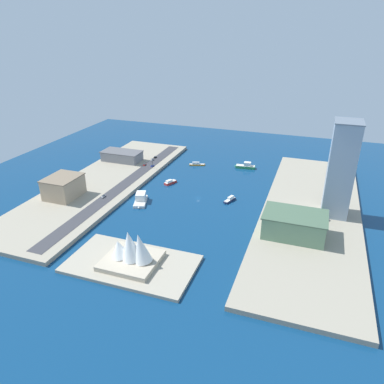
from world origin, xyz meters
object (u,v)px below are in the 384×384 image
suv_black (155,157)px  sedan_silver (103,196)px  tugboat_red (170,182)px  hatchback_blue (152,166)px  apartment_midrise_tan (64,187)px  water_taxi_orange (197,164)px  traffic_light_waterfront (152,164)px  pickup_red (145,165)px  ferry_green_doubledeck (246,166)px  van_white (152,160)px  ferry_white_commuter (141,199)px  opera_landmark (131,251)px  terminal_long_green (294,224)px  patrol_launch_navy (230,200)px  warehouse_low_gray (122,156)px  tower_tall_glass (341,170)px

suv_black → sedan_silver: (-1.12, 102.19, 0.03)m
tugboat_red → hatchback_blue: (30.54, -27.40, 2.54)m
apartment_midrise_tan → water_taxi_orange: bearing=-123.8°
tugboat_red → apartment_midrise_tan: (68.13, 59.78, 10.17)m
suv_black → traffic_light_waterfront: traffic_light_waterfront is taller
pickup_red → hatchback_blue: size_ratio=0.99×
ferry_green_doubledeck → tugboat_red: 83.21m
hatchback_blue → van_white: bearing=-64.2°
ferry_white_commuter → opera_landmark: 86.10m
apartment_midrise_tan → suv_black: (-29.55, -111.02, -7.62)m
ferry_white_commuter → hatchback_blue: ferry_white_commuter is taller
apartment_midrise_tan → van_white: size_ratio=5.84×
suv_black → ferry_white_commuter: bearing=108.0°
ferry_white_commuter → terminal_long_green: size_ratio=0.56×
ferry_white_commuter → pickup_red: bearing=-66.1°
water_taxi_orange → opera_landmark: bearing=96.2°
terminal_long_green → hatchback_blue: 167.89m
ferry_green_doubledeck → ferry_white_commuter: ferry_white_commuter is taller
tugboat_red → patrol_launch_navy: bearing=163.8°
ferry_green_doubledeck → terminal_long_green: size_ratio=0.52×
ferry_green_doubledeck → van_white: ferry_green_doubledeck is taller
apartment_midrise_tan → warehouse_low_gray: bearing=-90.5°
ferry_green_doubledeck → warehouse_low_gray: (123.38, 28.69, 5.83)m
warehouse_low_gray → opera_landmark: opera_landmark is taller
ferry_white_commuter → van_white: 91.27m
warehouse_low_gray → ferry_green_doubledeck: bearing=-166.9°
terminal_long_green → pickup_red: terminal_long_green is taller
terminal_long_green → warehouse_low_gray: size_ratio=1.01×
apartment_midrise_tan → pickup_red: 91.97m
tugboat_red → apartment_midrise_tan: bearing=41.3°
hatchback_blue → apartment_midrise_tan: bearing=66.7°
van_white → water_taxi_orange: bearing=-168.0°
terminal_long_green → tower_tall_glass: 55.34m
patrol_launch_navy → tugboat_red: (59.55, -17.34, 0.05)m
ferry_green_doubledeck → water_taxi_orange: 49.51m
sedan_silver → terminal_long_green: bearing=177.0°
water_taxi_orange → terminal_long_green: (-105.99, 111.76, 9.67)m
warehouse_low_gray → ferry_white_commuter: bearing=128.1°
tugboat_red → apartment_midrise_tan: 91.21m
ferry_white_commuter → opera_landmark: bearing=113.5°
water_taxi_orange → hatchback_blue: 45.63m
patrol_launch_navy → hatchback_blue: 100.62m
terminal_long_green → opera_landmark: 107.24m
ferry_green_doubledeck → water_taxi_orange: bearing=10.2°
sedan_silver → traffic_light_waterfront: 73.74m
tugboat_red → terminal_long_green: (-113.27, 58.98, 9.49)m
tower_tall_glass → suv_black: (176.98, -68.89, -33.82)m
ferry_white_commuter → hatchback_blue: size_ratio=5.19×
ferry_green_doubledeck → van_white: bearing=11.1°
ferry_white_commuter → pickup_red: size_ratio=5.24×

